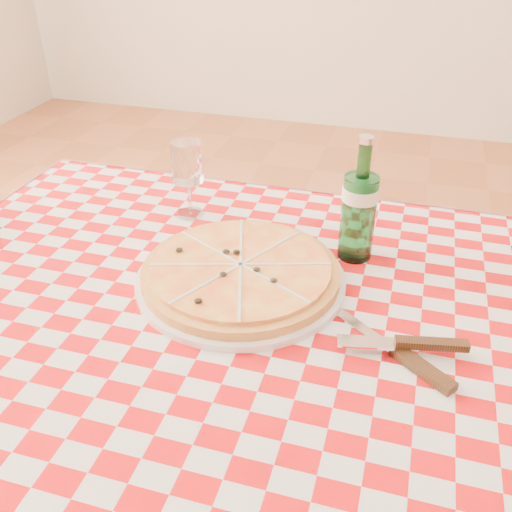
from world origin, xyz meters
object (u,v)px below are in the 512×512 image
(pizza_plate, at_px, (241,271))
(water_bottle, at_px, (360,200))
(wine_glass, at_px, (188,179))
(dining_table, at_px, (257,352))

(pizza_plate, height_order, water_bottle, water_bottle)
(water_bottle, bearing_deg, wine_glass, 169.76)
(pizza_plate, bearing_deg, dining_table, -51.43)
(dining_table, bearing_deg, wine_glass, 130.02)
(water_bottle, height_order, wine_glass, water_bottle)
(water_bottle, xyz_separation_m, wine_glass, (-0.35, 0.06, -0.04))
(water_bottle, relative_size, wine_glass, 1.45)
(pizza_plate, relative_size, water_bottle, 1.56)
(dining_table, height_order, pizza_plate, pizza_plate)
(dining_table, height_order, wine_glass, wine_glass)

